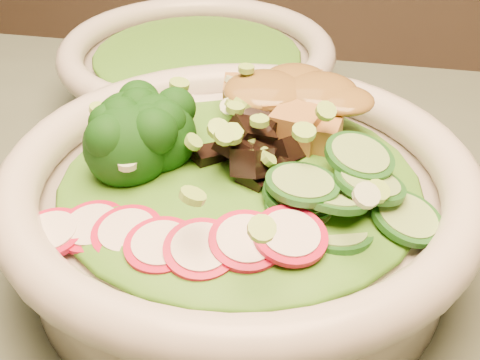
# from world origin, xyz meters

# --- Properties ---
(salad_bowl) EXTENTS (0.30, 0.30, 0.08)m
(salad_bowl) POSITION_xyz_m (0.02, 0.06, 0.79)
(salad_bowl) COLOR beige
(salad_bowl) RESTS_ON dining_table
(side_bowl) EXTENTS (0.25, 0.25, 0.07)m
(side_bowl) POSITION_xyz_m (-0.06, 0.27, 0.79)
(side_bowl) COLOR beige
(side_bowl) RESTS_ON dining_table
(lettuce_bed) EXTENTS (0.23, 0.23, 0.03)m
(lettuce_bed) POSITION_xyz_m (0.02, 0.06, 0.82)
(lettuce_bed) COLOR #2C6816
(lettuce_bed) RESTS_ON salad_bowl
(side_lettuce) EXTENTS (0.17, 0.17, 0.02)m
(side_lettuce) POSITION_xyz_m (-0.06, 0.27, 0.81)
(side_lettuce) COLOR #2C6816
(side_lettuce) RESTS_ON side_bowl
(broccoli_florets) EXTENTS (0.10, 0.09, 0.05)m
(broccoli_florets) POSITION_xyz_m (-0.05, 0.07, 0.83)
(broccoli_florets) COLOR black
(broccoli_florets) RESTS_ON salad_bowl
(radish_slices) EXTENTS (0.13, 0.06, 0.02)m
(radish_slices) POSITION_xyz_m (0.01, -0.02, 0.82)
(radish_slices) COLOR #B40D31
(radish_slices) RESTS_ON salad_bowl
(cucumber_slices) EXTENTS (0.09, 0.09, 0.04)m
(cucumber_slices) POSITION_xyz_m (0.09, 0.04, 0.83)
(cucumber_slices) COLOR #94BC68
(cucumber_slices) RESTS_ON salad_bowl
(mushroom_heap) EXTENTS (0.09, 0.09, 0.04)m
(mushroom_heap) POSITION_xyz_m (0.03, 0.07, 0.83)
(mushroom_heap) COLOR black
(mushroom_heap) RESTS_ON salad_bowl
(tofu_cubes) EXTENTS (0.11, 0.08, 0.04)m
(tofu_cubes) POSITION_xyz_m (0.04, 0.12, 0.83)
(tofu_cubes) COLOR #A36D36
(tofu_cubes) RESTS_ON salad_bowl
(peanut_sauce) EXTENTS (0.08, 0.06, 0.02)m
(peanut_sauce) POSITION_xyz_m (0.04, 0.12, 0.84)
(peanut_sauce) COLOR brown
(peanut_sauce) RESTS_ON tofu_cubes
(scallion_garnish) EXTENTS (0.21, 0.21, 0.03)m
(scallion_garnish) POSITION_xyz_m (0.02, 0.06, 0.84)
(scallion_garnish) COLOR #86C043
(scallion_garnish) RESTS_ON salad_bowl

